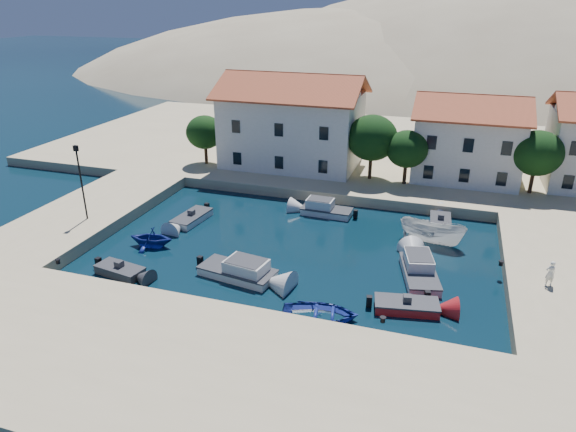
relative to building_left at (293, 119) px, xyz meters
The scene contains 21 objects.
ground 29.24m from the building_left, 77.91° to the right, with size 400.00×400.00×0.00m, color black.
quay_south 34.95m from the building_left, 79.99° to the right, with size 52.00×12.00×1.00m, color tan.
quay_west 22.86m from the building_left, 125.84° to the right, with size 8.00×20.00×1.00m, color tan.
quay_north 13.91m from the building_left, 51.34° to the left, with size 80.00×36.00×1.00m, color tan.
hills 103.51m from the building_left, 74.43° to the left, with size 254.00×176.00×99.00m.
building_left is the anchor object (origin of this frame).
building_mid 18.04m from the building_left, ahead, with size 10.50×8.40×8.30m.
trees 10.87m from the building_left, 13.60° to the right, with size 37.30×5.30×6.45m.
lamppost 23.10m from the building_left, 119.90° to the right, with size 0.35×0.25×6.22m.
bollards 26.13m from the building_left, 69.97° to the right, with size 29.36×9.56×0.30m.
motorboat_grey_sw 26.67m from the building_left, 99.91° to the right, with size 3.71×2.12×1.25m.
cabin_cruiser_south 24.25m from the building_left, 81.65° to the right, with size 5.67×3.10×1.60m.
rowboat_south 29.01m from the building_left, 68.96° to the right, with size 3.27×4.59×0.95m, color navy.
motorboat_red_se 28.89m from the building_left, 57.90° to the right, with size 4.18×2.43×1.25m.
cabin_cruiser_east 25.59m from the building_left, 51.81° to the right, with size 3.34×5.65×1.60m.
boat_east 21.83m from the building_left, 40.85° to the right, with size 1.96×5.22×2.02m, color silver.
motorboat_white_ne 20.06m from the building_left, 31.59° to the right, with size 1.93×3.75×1.25m.
rowboat_west 22.42m from the building_left, 102.85° to the right, with size 2.92×3.38×1.78m, color navy.
motorboat_white_west 17.26m from the building_left, 104.65° to the right, with size 2.26×4.30×1.25m.
cabin_cruiser_north 13.74m from the building_left, 58.33° to the right, with size 4.53×2.02×1.60m.
pedestrian 30.96m from the building_left, 40.30° to the right, with size 0.62×0.41×1.71m, color white.
Camera 1 is at (10.45, -23.94, 17.88)m, focal length 32.00 mm.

